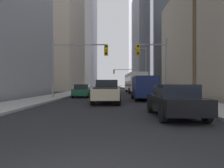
{
  "coord_description": "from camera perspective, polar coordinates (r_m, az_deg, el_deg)",
  "views": [
    {
      "loc": [
        0.51,
        -2.22,
        1.53
      ],
      "look_at": [
        0.0,
        38.3,
        1.59
      ],
      "focal_mm": 30.13,
      "sensor_mm": 36.0,
      "label": 1
    }
  ],
  "objects": [
    {
      "name": "sidewalk_left",
      "position": [
        52.72,
        -7.04,
        -1.67
      ],
      "size": [
        3.38,
        160.0,
        0.15
      ],
      "primitive_type": "cube",
      "color": "#9E9E99",
      "rests_on": "ground"
    },
    {
      "name": "sidewalk_right",
      "position": [
        52.59,
        7.38,
        -1.67
      ],
      "size": [
        3.38,
        160.0,
        0.15
      ],
      "primitive_type": "cube",
      "color": "#9E9E99",
      "rests_on": "ground"
    },
    {
      "name": "city_bus",
      "position": [
        33.62,
        6.87,
        0.6
      ],
      "size": [
        2.81,
        11.56,
        3.4
      ],
      "color": "silver",
      "rests_on": "ground"
    },
    {
      "name": "pickup_truck_beige",
      "position": [
        15.55,
        -1.62,
        -2.28
      ],
      "size": [
        2.2,
        5.4,
        1.9
      ],
      "color": "#C6B793",
      "rests_on": "ground"
    },
    {
      "name": "cargo_van_navy",
      "position": [
        18.48,
        9.64,
        -0.83
      ],
      "size": [
        2.18,
        5.28,
        2.26
      ],
      "color": "#141E4C",
      "rests_on": "ground"
    },
    {
      "name": "sedan_black",
      "position": [
        9.22,
        18.37,
        -4.79
      ],
      "size": [
        1.95,
        4.21,
        1.52
      ],
      "color": "black",
      "rests_on": "ground"
    },
    {
      "name": "sedan_green",
      "position": [
        22.45,
        -8.99,
        -2.02
      ],
      "size": [
        1.95,
        4.24,
        1.52
      ],
      "color": "#195938",
      "rests_on": "ground"
    },
    {
      "name": "sedan_white",
      "position": [
        27.59,
        -0.49,
        -1.66
      ],
      "size": [
        1.95,
        4.21,
        1.52
      ],
      "color": "white",
      "rests_on": "ground"
    },
    {
      "name": "sedan_blue",
      "position": [
        46.13,
        -3.98,
        -1.03
      ],
      "size": [
        1.95,
        4.2,
        1.52
      ],
      "color": "navy",
      "rests_on": "ground"
    },
    {
      "name": "traffic_signal_near_left",
      "position": [
        18.8,
        -10.47,
        7.84
      ],
      "size": [
        5.5,
        0.44,
        6.0
      ],
      "color": "gray",
      "rests_on": "ground"
    },
    {
      "name": "traffic_signal_near_right",
      "position": [
        18.81,
        12.35,
        7.48
      ],
      "size": [
        3.0,
        0.44,
        6.0
      ],
      "color": "gray",
      "rests_on": "ground"
    },
    {
      "name": "traffic_signal_far_right",
      "position": [
        49.62,
        3.79,
        2.9
      ],
      "size": [
        5.38,
        0.44,
        6.0
      ],
      "color": "gray",
      "rests_on": "ground"
    },
    {
      "name": "utility_pole_right",
      "position": [
        16.87,
        23.73,
        12.5
      ],
      "size": [
        2.2,
        0.28,
        9.86
      ],
      "color": "brown",
      "rests_on": "ground"
    },
    {
      "name": "street_lamp_right",
      "position": [
        30.81,
        9.74,
        5.44
      ],
      "size": [
        2.0,
        0.32,
        7.5
      ],
      "color": "gray",
      "rests_on": "ground"
    },
    {
      "name": "building_left_mid_office",
      "position": [
        53.73,
        -19.72,
        16.03
      ],
      "size": [
        17.6,
        20.14,
        32.88
      ],
      "primitive_type": "cube",
      "color": "#B7A893",
      "rests_on": "ground"
    },
    {
      "name": "building_left_far_tower",
      "position": [
        96.71,
        -10.6,
        14.22
      ],
      "size": [
        17.58,
        25.44,
        50.83
      ],
      "primitive_type": "cube",
      "color": "#93939E",
      "rests_on": "ground"
    },
    {
      "name": "building_right_mid_block",
      "position": [
        57.91,
        18.36,
        15.96
      ],
      "size": [
        16.5,
        24.67,
        35.06
      ],
      "primitive_type": "cube",
      "color": "#4C515B",
      "rests_on": "ground"
    },
    {
      "name": "building_right_far_highrise",
      "position": [
        99.62,
        13.37,
        16.49
      ],
      "size": [
        25.67,
        23.44,
        59.89
      ],
      "primitive_type": "cube",
      "color": "#93939E",
      "rests_on": "ground"
    }
  ]
}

